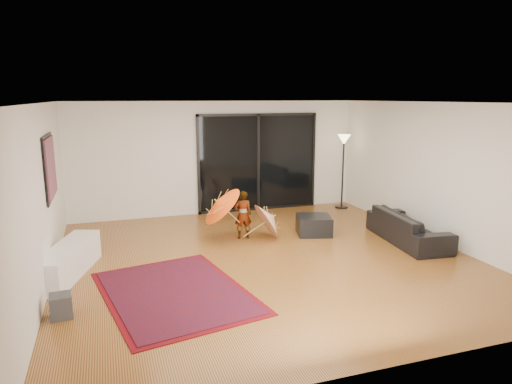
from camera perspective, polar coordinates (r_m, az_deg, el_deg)
name	(u,v)px	position (r m, az deg, el deg)	size (l,w,h in m)	color
floor	(267,259)	(8.10, 1.39, -8.35)	(7.00, 7.00, 0.00)	#9B692A
ceiling	(268,103)	(7.61, 1.49, 11.11)	(7.00, 7.00, 0.00)	white
wall_back	(218,158)	(11.06, -4.73, 4.27)	(7.00, 7.00, 0.00)	silver
wall_front	(388,246)	(4.70, 16.15, -6.54)	(7.00, 7.00, 0.00)	silver
wall_left	(42,198)	(7.35, -25.16, -0.64)	(7.00, 7.00, 0.00)	silver
wall_right	(437,173)	(9.50, 21.74, 2.23)	(7.00, 7.00, 0.00)	silver
sliding_door	(258,162)	(11.32, 0.25, 3.72)	(3.06, 0.07, 2.40)	black
painting	(50,167)	(8.28, -24.34, 2.83)	(0.04, 1.28, 1.08)	black
media_console	(68,260)	(7.90, -22.41, -7.92)	(0.44, 1.77, 0.49)	white
speaker	(61,306)	(6.55, -23.18, -12.97)	(0.27, 0.27, 0.31)	#424244
persian_rug	(175,292)	(6.88, -10.10, -12.23)	(2.35, 2.95, 0.02)	#5A070E
sofa	(408,227)	(9.42, 18.47, -4.18)	(2.03, 0.79, 0.59)	black
ottoman	(314,225)	(9.54, 7.24, -4.11)	(0.67, 0.67, 0.38)	black
floor_lamp	(344,150)	(11.68, 10.90, 5.13)	(0.32, 0.32, 1.87)	black
child	(243,215)	(9.12, -1.65, -2.85)	(0.35, 0.23, 0.97)	#999999
parasol_orange	(216,205)	(8.88, -4.96, -1.64)	(0.77, 0.91, 0.90)	#EF4B0C
parasol_white	(274,213)	(9.17, 2.22, -2.66)	(0.57, 0.80, 0.91)	white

